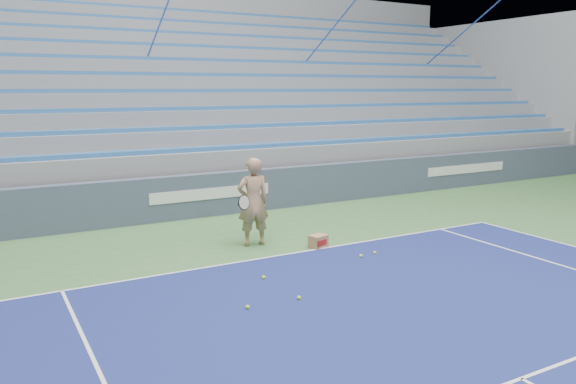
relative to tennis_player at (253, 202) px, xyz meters
name	(u,v)px	position (x,y,z in m)	size (l,w,h in m)	color
sponsor_barrier	(210,194)	(0.24, 3.05, -0.37)	(30.00, 0.32, 1.10)	#404A61
bleachers	(146,114)	(0.23, 8.77, 1.44)	(31.00, 9.15, 7.30)	gray
tennis_player	(253,202)	(0.00, 0.00, 0.00)	(0.97, 0.88, 1.84)	tan
ball_box	(318,241)	(1.09, -0.82, -0.79)	(0.41, 0.35, 0.26)	#A4774F
tennis_ball_0	(247,307)	(-1.59, -3.08, -0.89)	(0.07, 0.07, 0.07)	#D0F031
tennis_ball_1	(361,256)	(1.43, -1.81, -0.89)	(0.07, 0.07, 0.07)	#D0F031
tennis_ball_2	(375,253)	(1.79, -1.77, -0.89)	(0.07, 0.07, 0.07)	#D0F031
tennis_ball_3	(299,298)	(-0.73, -3.13, -0.89)	(0.07, 0.07, 0.07)	#D0F031
tennis_ball_4	(264,277)	(-0.78, -2.01, -0.89)	(0.07, 0.07, 0.07)	#D0F031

